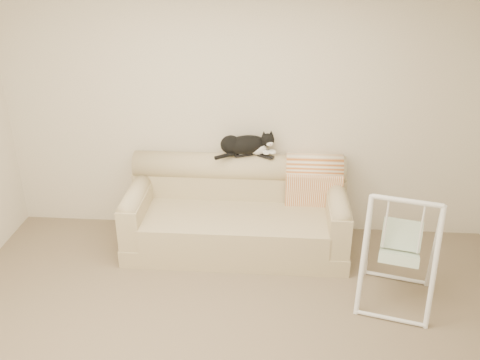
# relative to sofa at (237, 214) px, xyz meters

# --- Properties ---
(ground_plane) EXTENTS (5.00, 5.00, 0.00)m
(ground_plane) POSITION_rel_sofa_xyz_m (0.08, -1.62, -0.35)
(ground_plane) COLOR brown
(ground_plane) RESTS_ON ground
(room_shell) EXTENTS (5.04, 4.04, 2.60)m
(room_shell) POSITION_rel_sofa_xyz_m (0.08, -1.62, 1.18)
(room_shell) COLOR beige
(room_shell) RESTS_ON ground
(sofa) EXTENTS (2.20, 0.93, 0.90)m
(sofa) POSITION_rel_sofa_xyz_m (0.00, 0.00, 0.00)
(sofa) COLOR tan
(sofa) RESTS_ON ground
(remote_a) EXTENTS (0.19, 0.12, 0.03)m
(remote_a) POSITION_rel_sofa_xyz_m (0.05, 0.23, 0.56)
(remote_a) COLOR black
(remote_a) RESTS_ON sofa
(remote_b) EXTENTS (0.17, 0.12, 0.02)m
(remote_b) POSITION_rel_sofa_xyz_m (0.27, 0.21, 0.56)
(remote_b) COLOR black
(remote_b) RESTS_ON sofa
(tuxedo_cat) EXTENTS (0.62, 0.38, 0.25)m
(tuxedo_cat) POSITION_rel_sofa_xyz_m (0.07, 0.23, 0.66)
(tuxedo_cat) COLOR black
(tuxedo_cat) RESTS_ON sofa
(throw_blanket) EXTENTS (0.57, 0.38, 0.58)m
(throw_blanket) POSITION_rel_sofa_xyz_m (0.77, 0.23, 0.37)
(throw_blanket) COLOR #C76727
(throw_blanket) RESTS_ON sofa
(baby_swing) EXTENTS (0.75, 0.78, 1.01)m
(baby_swing) POSITION_rel_sofa_xyz_m (1.45, -0.81, 0.15)
(baby_swing) COLOR white
(baby_swing) RESTS_ON ground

